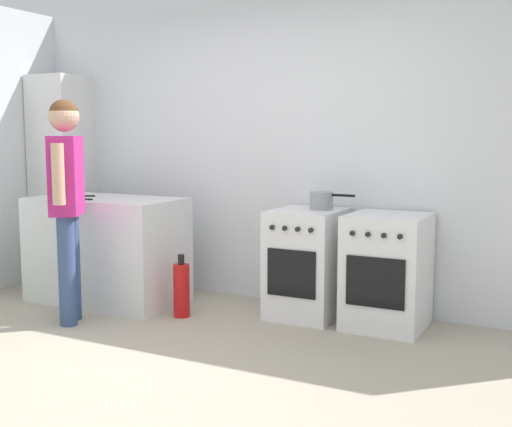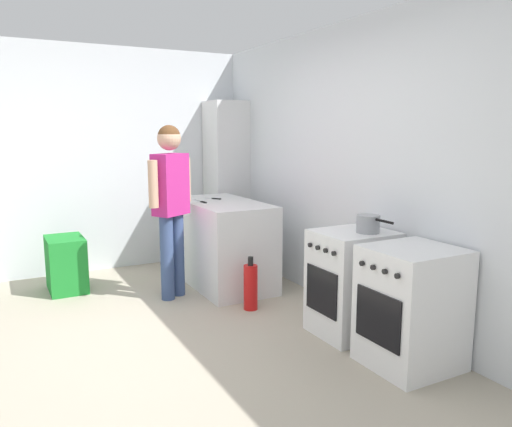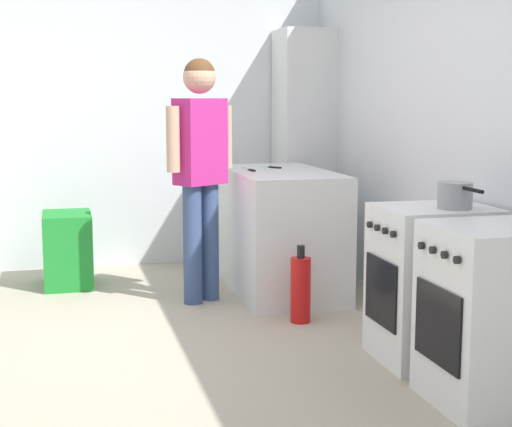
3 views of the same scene
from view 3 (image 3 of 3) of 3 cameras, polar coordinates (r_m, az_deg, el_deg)
The scene contains 14 objects.
ground_plane at distance 4.40m, azimuth -8.67°, elevation -10.63°, with size 8.00×8.00×0.00m, color #ADA38E.
back_wall at distance 4.76m, azimuth 15.18°, elevation 6.58°, with size 6.00×0.10×2.60m, color silver.
side_wall_left at distance 6.79m, azimuth -7.75°, elevation 7.26°, with size 0.10×3.10×2.60m, color silver.
counter_unit at distance 5.80m, azimuth 1.75°, elevation -1.30°, with size 1.30×0.70×0.90m, color silver.
oven_left at distance 4.39m, azimuth 12.74°, elevation -5.01°, with size 0.52×0.62×0.85m.
oven_right at distance 3.84m, azimuth 17.14°, elevation -7.09°, with size 0.57×0.62×0.85m.
pot at distance 4.25m, azimuth 14.29°, elevation 1.29°, with size 0.36×0.18×0.14m.
knife_paring at distance 5.96m, azimuth 1.16°, elevation 3.38°, with size 0.19×0.14×0.01m.
knife_chef at distance 5.79m, azimuth -0.55°, elevation 3.23°, with size 0.31×0.04×0.01m.
person at distance 5.43m, azimuth -4.08°, elevation 4.12°, with size 0.35×0.50×1.69m.
fire_extinguisher at distance 5.04m, azimuth 3.26°, elevation -5.50°, with size 0.13×0.13×0.50m.
recycling_crate_lower at distance 6.19m, azimuth -13.49°, elevation -3.82°, with size 0.52×0.36×0.28m, color #1E842D.
recycling_crate_upper at distance 6.14m, azimuth -13.58°, elevation -1.27°, with size 0.52×0.36×0.28m, color #1E842D.
larder_cabinet at distance 6.78m, azimuth 3.45°, elevation 4.78°, with size 0.48×0.44×2.00m, color silver.
Camera 3 is at (4.14, -0.39, 1.43)m, focal length 55.00 mm.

